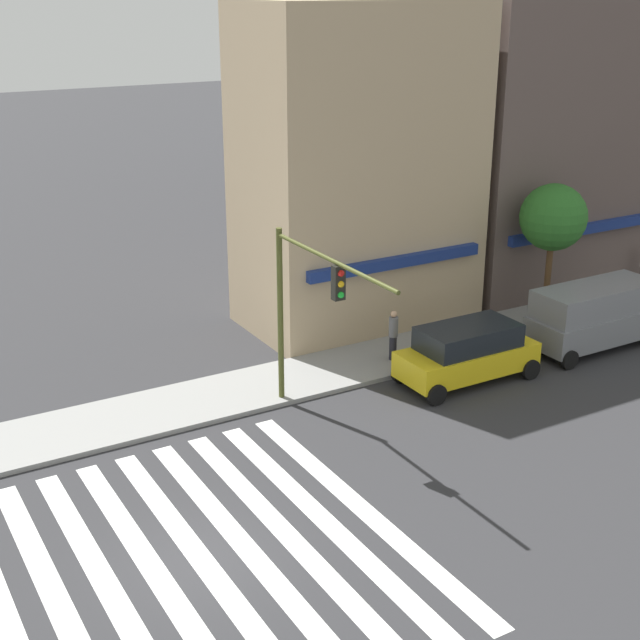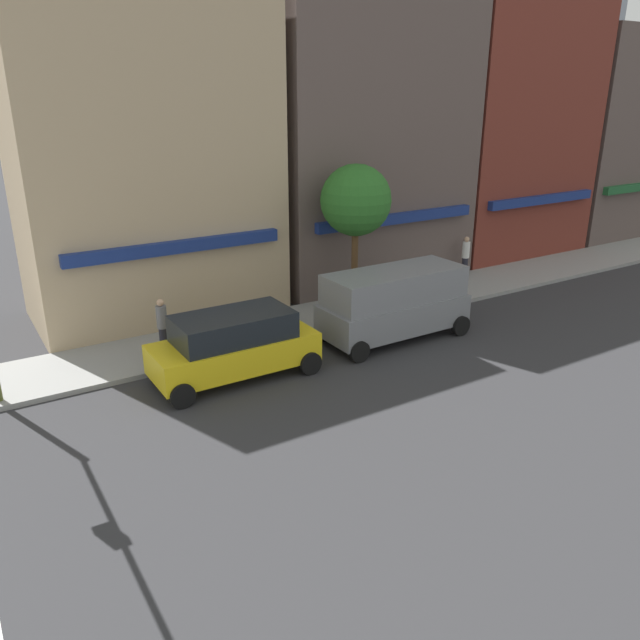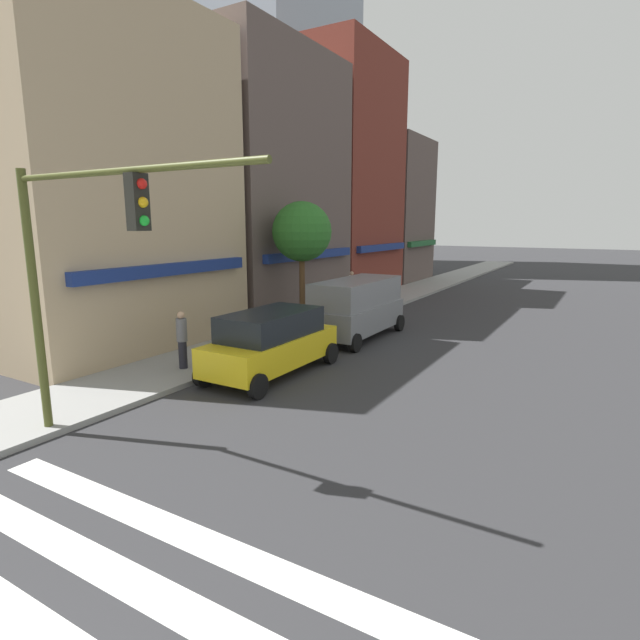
# 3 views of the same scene
# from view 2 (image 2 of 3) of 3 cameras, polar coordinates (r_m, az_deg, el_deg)

# --- Properties ---
(storefront_row) EXTENTS (32.83, 5.30, 15.02)m
(storefront_row) POSITION_cam_2_polar(r_m,az_deg,el_deg) (28.92, 9.03, 17.33)
(storefront_row) COLOR tan
(storefront_row) RESTS_ON ground_plane
(suv_yellow) EXTENTS (4.70, 2.12, 1.94)m
(suv_yellow) POSITION_cam_2_polar(r_m,az_deg,el_deg) (17.84, -7.85, -2.20)
(suv_yellow) COLOR yellow
(suv_yellow) RESTS_ON ground_plane
(van_grey) EXTENTS (5.01, 2.22, 2.34)m
(van_grey) POSITION_cam_2_polar(r_m,az_deg,el_deg) (20.57, 6.80, 1.69)
(van_grey) COLOR slate
(van_grey) RESTS_ON ground_plane
(pedestrian_white_shirt) EXTENTS (0.32, 0.32, 1.77)m
(pedestrian_white_shirt) POSITION_cam_2_polar(r_m,az_deg,el_deg) (27.73, 13.16, 5.71)
(pedestrian_white_shirt) COLOR #23232D
(pedestrian_white_shirt) RESTS_ON sidewalk_left
(pedestrian_grey_coat) EXTENTS (0.32, 0.32, 1.77)m
(pedestrian_grey_coat) POSITION_cam_2_polar(r_m,az_deg,el_deg) (19.53, -14.21, -0.49)
(pedestrian_grey_coat) COLOR #23232D
(pedestrian_grey_coat) RESTS_ON sidewalk_left
(street_tree) EXTENTS (2.51, 2.51, 5.28)m
(street_tree) POSITION_cam_2_polar(r_m,az_deg,el_deg) (22.26, 3.29, 10.81)
(street_tree) COLOR brown
(street_tree) RESTS_ON sidewalk_left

